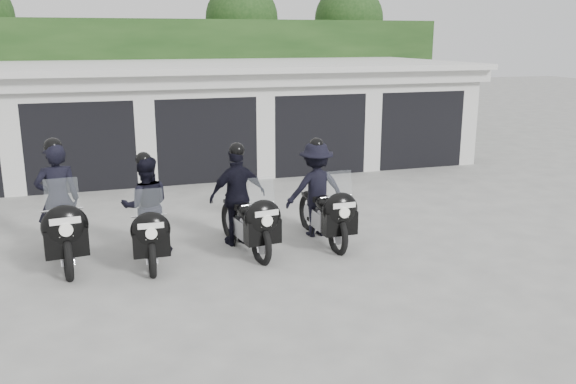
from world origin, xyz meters
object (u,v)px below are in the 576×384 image
object	(u,v)px
police_bike_d	(319,195)
police_bike_c	(242,203)
police_bike_b	(147,213)
police_bike_a	(60,213)

from	to	relation	value
police_bike_d	police_bike_c	bearing A→B (deg)	-178.38
police_bike_b	police_bike_c	xyz separation A→B (m)	(1.66, 0.04, 0.03)
police_bike_c	police_bike_b	bearing A→B (deg)	173.30
police_bike_a	police_bike_d	size ratio (longest dim) A/B	1.09
police_bike_b	police_bike_c	size ratio (longest dim) A/B	0.97
police_bike_c	police_bike_d	bearing A→B (deg)	-4.94
police_bike_a	police_bike_b	distance (m)	1.42
police_bike_c	police_bike_d	size ratio (longest dim) A/B	1.00
police_bike_b	police_bike_d	size ratio (longest dim) A/B	0.96
police_bike_a	police_bike_c	size ratio (longest dim) A/B	1.10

